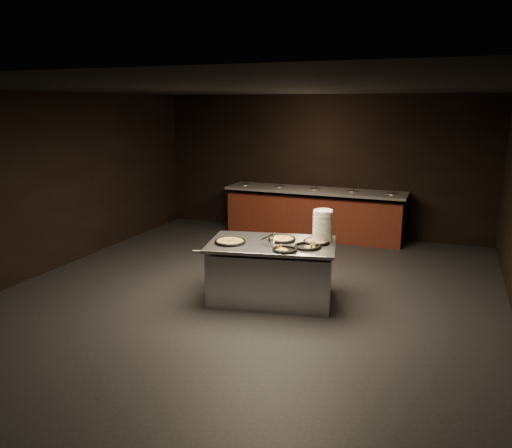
% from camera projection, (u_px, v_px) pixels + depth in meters
% --- Properties ---
extents(room, '(7.02, 8.02, 2.92)m').
position_uv_depth(room, '(249.00, 197.00, 6.90)').
color(room, black).
rests_on(room, ground).
extents(salad_bar, '(3.70, 0.83, 1.18)m').
position_uv_depth(salad_bar, '(314.00, 216.00, 10.36)').
color(salad_bar, '#5E2316').
rests_on(salad_bar, ground).
extents(serving_counter, '(1.93, 1.46, 0.83)m').
position_uv_depth(serving_counter, '(272.00, 272.00, 7.02)').
color(serving_counter, silver).
rests_on(serving_counter, ground).
extents(plate_stack, '(0.27, 0.27, 0.45)m').
position_uv_depth(plate_stack, '(323.00, 226.00, 6.91)').
color(plate_stack, white).
rests_on(plate_stack, serving_counter).
extents(pan_veggie_whole, '(0.44, 0.44, 0.04)m').
position_uv_depth(pan_veggie_whole, '(230.00, 242.00, 6.91)').
color(pan_veggie_whole, black).
rests_on(pan_veggie_whole, serving_counter).
extents(pan_cheese_whole, '(0.39, 0.39, 0.04)m').
position_uv_depth(pan_cheese_whole, '(282.00, 239.00, 7.04)').
color(pan_cheese_whole, black).
rests_on(pan_cheese_whole, serving_counter).
extents(pan_cheese_slices_a, '(0.38, 0.38, 0.04)m').
position_uv_depth(pan_cheese_slices_a, '(316.00, 242.00, 6.91)').
color(pan_cheese_slices_a, black).
rests_on(pan_cheese_slices_a, serving_counter).
extents(pan_cheese_slices_b, '(0.33, 0.33, 0.04)m').
position_uv_depth(pan_cheese_slices_b, '(285.00, 250.00, 6.54)').
color(pan_cheese_slices_b, black).
rests_on(pan_cheese_slices_b, serving_counter).
extents(pan_veggie_slices, '(0.37, 0.37, 0.04)m').
position_uv_depth(pan_veggie_slices, '(308.00, 246.00, 6.69)').
color(pan_veggie_slices, black).
rests_on(pan_veggie_slices, serving_counter).
extents(server_left, '(0.09, 0.33, 0.15)m').
position_uv_depth(server_left, '(274.00, 239.00, 6.81)').
color(server_left, silver).
rests_on(server_left, serving_counter).
extents(server_right, '(0.34, 0.18, 0.17)m').
position_uv_depth(server_right, '(270.00, 240.00, 6.77)').
color(server_right, silver).
rests_on(server_right, serving_counter).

